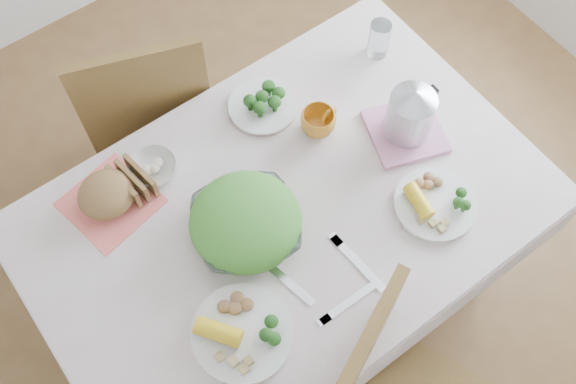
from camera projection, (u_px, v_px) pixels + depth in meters
floor at (287, 293)px, 2.66m from camera, size 3.60×3.60×0.00m
dining_table at (287, 258)px, 2.33m from camera, size 1.40×0.90×0.75m
tablecloth at (287, 210)px, 1.99m from camera, size 1.50×1.00×0.01m
chair_far at (149, 102)px, 2.52m from camera, size 0.57×0.57×0.99m
salad_bowl at (246, 226)px, 1.92m from camera, size 0.39×0.39×0.07m
dinner_plate_left at (243, 334)px, 1.80m from camera, size 0.34×0.34×0.02m
dinner_plate_right at (435, 204)px, 1.98m from camera, size 0.34×0.34×0.02m
broccoli_plate at (263, 106)px, 2.14m from camera, size 0.23×0.23×0.02m
napkin at (111, 203)px, 1.99m from camera, size 0.28×0.28×0.00m
bread_loaf at (106, 194)px, 1.94m from camera, size 0.20×0.19×0.10m
fruit_bowl at (154, 168)px, 2.02m from camera, size 0.17×0.17×0.04m
yellow_mug at (318, 122)px, 2.07m from camera, size 0.12×0.12×0.09m
glass_tumbler at (379, 39)px, 2.20m from camera, size 0.08×0.08×0.13m
pink_tray at (405, 131)px, 2.10m from camera, size 0.28×0.28×0.02m
electric_kettle at (411, 111)px, 2.00m from camera, size 0.17×0.17×0.20m
fork_left at (285, 280)px, 1.88m from camera, size 0.06×0.21×0.00m
fork_right at (358, 263)px, 1.91m from camera, size 0.04×0.21×0.00m
knife at (349, 303)px, 1.85m from camera, size 0.19×0.02×0.00m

